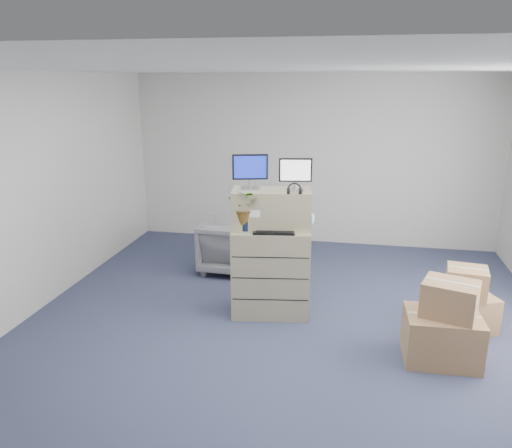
# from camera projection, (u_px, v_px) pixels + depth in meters

# --- Properties ---
(ground) EXTENTS (7.00, 7.00, 0.00)m
(ground) POSITION_uv_depth(u_px,v_px,m) (281.00, 340.00, 5.36)
(ground) COLOR #282F49
(ground) RESTS_ON ground
(wall_back) EXTENTS (6.00, 0.02, 2.80)m
(wall_back) POSITION_uv_depth(u_px,v_px,m) (313.00, 160.00, 8.27)
(wall_back) COLOR beige
(wall_back) RESTS_ON ground
(filing_cabinet_lower) EXTENTS (0.97, 0.67, 1.05)m
(filing_cabinet_lower) POSITION_uv_depth(u_px,v_px,m) (271.00, 271.00, 5.87)
(filing_cabinet_lower) COLOR tan
(filing_cabinet_lower) RESTS_ON ground
(filing_cabinet_upper) EXTENTS (0.95, 0.57, 0.45)m
(filing_cabinet_upper) POSITION_uv_depth(u_px,v_px,m) (271.00, 209.00, 5.71)
(filing_cabinet_upper) COLOR tan
(filing_cabinet_upper) RESTS_ON filing_cabinet_lower
(monitor_left) EXTENTS (0.40, 0.20, 0.40)m
(monitor_left) POSITION_uv_depth(u_px,v_px,m) (250.00, 170.00, 5.63)
(monitor_left) COLOR #99999E
(monitor_left) RESTS_ON filing_cabinet_upper
(monitor_right) EXTENTS (0.37, 0.17, 0.36)m
(monitor_right) POSITION_uv_depth(u_px,v_px,m) (295.00, 173.00, 5.56)
(monitor_right) COLOR #99999E
(monitor_right) RESTS_ON filing_cabinet_upper
(headphones) EXTENTS (0.16, 0.04, 0.16)m
(headphones) POSITION_uv_depth(u_px,v_px,m) (294.00, 190.00, 5.45)
(headphones) COLOR black
(headphones) RESTS_ON filing_cabinet_upper
(keyboard) EXTENTS (0.49, 0.26, 0.02)m
(keyboard) POSITION_uv_depth(u_px,v_px,m) (274.00, 232.00, 5.57)
(keyboard) COLOR black
(keyboard) RESTS_ON filing_cabinet_lower
(mouse) EXTENTS (0.10, 0.06, 0.03)m
(mouse) POSITION_uv_depth(u_px,v_px,m) (303.00, 231.00, 5.60)
(mouse) COLOR silver
(mouse) RESTS_ON filing_cabinet_lower
(water_bottle) EXTENTS (0.07, 0.07, 0.25)m
(water_bottle) POSITION_uv_depth(u_px,v_px,m) (279.00, 217.00, 5.75)
(water_bottle) COLOR gray
(water_bottle) RESTS_ON filing_cabinet_lower
(phone_dock) EXTENTS (0.07, 0.06, 0.15)m
(phone_dock) POSITION_uv_depth(u_px,v_px,m) (268.00, 223.00, 5.76)
(phone_dock) COLOR silver
(phone_dock) RESTS_ON filing_cabinet_lower
(external_drive) EXTENTS (0.25, 0.23, 0.06)m
(external_drive) POSITION_uv_depth(u_px,v_px,m) (297.00, 224.00, 5.81)
(external_drive) COLOR black
(external_drive) RESTS_ON filing_cabinet_lower
(tissue_box) EXTENTS (0.26, 0.15, 0.09)m
(tissue_box) POSITION_uv_depth(u_px,v_px,m) (303.00, 218.00, 5.77)
(tissue_box) COLOR #449BE9
(tissue_box) RESTS_ON external_drive
(potted_plant) EXTENTS (0.46, 0.48, 0.40)m
(potted_plant) POSITION_uv_depth(u_px,v_px,m) (246.00, 212.00, 5.59)
(potted_plant) COLOR #95AF8D
(potted_plant) RESTS_ON filing_cabinet_lower
(office_chair) EXTENTS (0.84, 0.79, 0.82)m
(office_chair) POSITION_uv_depth(u_px,v_px,m) (231.00, 243.00, 7.21)
(office_chair) COLOR slate
(office_chair) RESTS_ON ground
(cardboard_boxes) EXTENTS (1.08, 1.32, 0.84)m
(cardboard_boxes) POSITION_uv_depth(u_px,v_px,m) (453.00, 318.00, 5.12)
(cardboard_boxes) COLOR #A1744E
(cardboard_boxes) RESTS_ON ground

